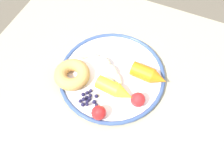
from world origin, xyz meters
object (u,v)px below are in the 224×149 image
Objects in this scene: tomato_near at (138,100)px; tomato_mid at (99,113)px; dining_table at (121,102)px; carrot_yellow at (115,89)px; plate at (112,75)px; donut at (72,74)px; carrot_orange at (149,75)px; blueberry_pile at (88,99)px; banana at (102,64)px.

tomato_near is 1.02× the size of tomato_mid.
dining_table is 22.27× the size of tomato_near.
plate is at bearing -58.88° from carrot_yellow.
tomato_mid reaches higher than donut.
plate is 7.94× the size of tomato_mid.
carrot_orange is 0.19m from blueberry_pile.
dining_table is 0.18m from blueberry_pile.
tomato_near is at bearing -160.14° from blueberry_pile.
donut reaches higher than dining_table.
carrot_yellow is at bearing 121.12° from plate.
carrot_yellow reaches higher than plate.
banana is at bearing 6.31° from carrot_orange.
banana is 0.16m from tomato_mid.
banana is 0.10m from donut.
plate reaches higher than dining_table.
carrot_orange is 0.09m from tomato_near.
carrot_orange is 0.11m from carrot_yellow.
donut is 1.76× the size of blueberry_pile.
donut is at bearing 2.08° from carrot_yellow.
tomato_near is at bearing -136.50° from tomato_mid.
blueberry_pile is (-0.08, 0.05, -0.01)m from donut.
carrot_orange is (-0.10, -0.03, 0.02)m from plate.
dining_table is 15.35× the size of blueberry_pile.
carrot_yellow reaches higher than donut.
banana is 0.14m from carrot_orange.
dining_table is 8.08× the size of carrot_yellow.
donut is at bearing -31.70° from blueberry_pile.
donut is 0.21m from tomato_near.
tomato_near is (-0.07, 0.00, 0.00)m from carrot_yellow.
plate is at bearing -81.20° from tomato_mid.
banana is at bearing -19.77° from dining_table.
plate is 0.12m from tomato_near.
plate is 5.36× the size of blueberry_pile.
carrot_orange is at bearing -156.86° from donut.
carrot_yellow is at bearing -139.00° from blueberry_pile.
banana reaches higher than dining_table.
carrot_orange reaches higher than tomato_near.
plate is at bearing -150.72° from donut.
tomato_near is at bearing 151.05° from plate.
blueberry_pile is 1.45× the size of tomato_near.
donut reaches higher than blueberry_pile.
tomato_near is (-0.21, -0.00, 0.00)m from donut.
plate is at bearing -18.47° from dining_table.
plate is 0.12m from donut.
donut is 2.60× the size of tomato_mid.
banana is 4.55× the size of tomato_mid.
tomato_near is (0.00, 0.09, -0.00)m from carrot_orange.
carrot_orange is at bearing -163.51° from plate.
carrot_yellow is (0.07, 0.08, -0.00)m from carrot_orange.
carrot_yellow is 2.81× the size of tomato_mid.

